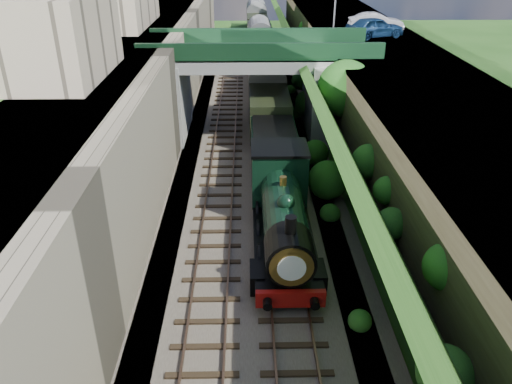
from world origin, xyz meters
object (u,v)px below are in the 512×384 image
at_px(car_silver, 376,22).
at_px(locomotive, 282,213).
at_px(car_blue, 375,27).
at_px(tender, 274,156).
at_px(tree, 347,90).
at_px(road_bridge, 265,81).

distance_m(car_silver, locomotive, 24.94).
xyz_separation_m(car_blue, car_silver, (0.78, 2.94, -0.06)).
relative_size(car_blue, tender, 0.77).
bearing_deg(tree, locomotive, -113.75).
relative_size(road_bridge, tree, 2.42).
height_order(tree, car_blue, car_blue).
height_order(car_blue, car_silver, car_blue).
distance_m(road_bridge, tender, 8.34).
bearing_deg(road_bridge, tree, -42.88).
distance_m(road_bridge, locomotive, 15.48).
bearing_deg(tender, locomotive, -90.00).
distance_m(locomotive, tender, 7.37).
relative_size(car_blue, car_silver, 1.04).
bearing_deg(road_bridge, tender, -88.16).
bearing_deg(car_silver, locomotive, 159.99).
xyz_separation_m(road_bridge, tender, (0.26, -7.96, -2.46)).
bearing_deg(tender, car_blue, 56.01).
distance_m(road_bridge, car_blue, 10.09).
relative_size(road_bridge, locomotive, 1.56).
distance_m(car_blue, locomotive, 22.01).
height_order(tree, locomotive, tree).
bearing_deg(car_blue, locomotive, 135.03).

